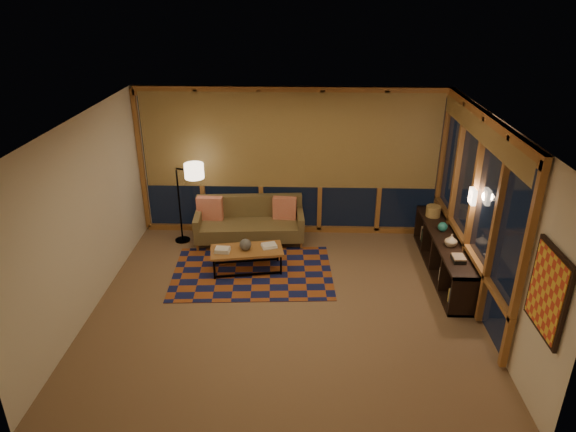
{
  "coord_description": "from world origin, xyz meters",
  "views": [
    {
      "loc": [
        0.26,
        -6.31,
        4.26
      ],
      "look_at": [
        0.02,
        0.5,
        1.18
      ],
      "focal_mm": 32.0,
      "sensor_mm": 36.0,
      "label": 1
    }
  ],
  "objects_px": {
    "sofa": "(249,222)",
    "coffee_table": "(247,260)",
    "bookshelf": "(443,255)",
    "floor_lamp": "(179,202)"
  },
  "relations": [
    {
      "from": "bookshelf",
      "to": "sofa",
      "type": "bearing_deg",
      "value": 163.26
    },
    {
      "from": "sofa",
      "to": "floor_lamp",
      "type": "bearing_deg",
      "value": 175.31
    },
    {
      "from": "sofa",
      "to": "coffee_table",
      "type": "xyz_separation_m",
      "value": [
        0.06,
        -1.02,
        -0.2
      ]
    },
    {
      "from": "sofa",
      "to": "coffee_table",
      "type": "height_order",
      "value": "sofa"
    },
    {
      "from": "sofa",
      "to": "bookshelf",
      "type": "relative_size",
      "value": 0.76
    },
    {
      "from": "sofa",
      "to": "coffee_table",
      "type": "relative_size",
      "value": 1.66
    },
    {
      "from": "coffee_table",
      "to": "bookshelf",
      "type": "relative_size",
      "value": 0.46
    },
    {
      "from": "coffee_table",
      "to": "floor_lamp",
      "type": "height_order",
      "value": "floor_lamp"
    },
    {
      "from": "bookshelf",
      "to": "floor_lamp",
      "type": "bearing_deg",
      "value": 167.67
    },
    {
      "from": "floor_lamp",
      "to": "coffee_table",
      "type": "bearing_deg",
      "value": -20.66
    }
  ]
}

